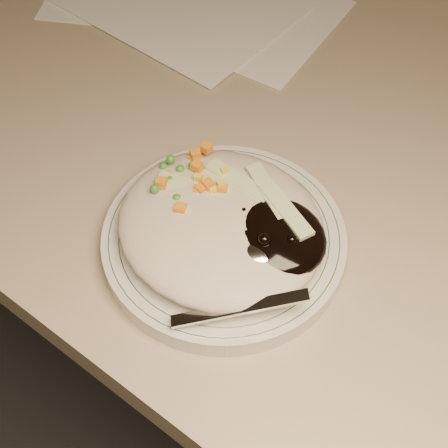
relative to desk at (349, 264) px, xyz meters
The scene contains 4 objects.
desk is the anchor object (origin of this frame).
plate 0.29m from the desk, 108.50° to the right, with size 0.23×0.23×0.02m, color silver.
plate_rim 0.30m from the desk, 108.50° to the right, with size 0.22×0.22×0.00m.
meal 0.31m from the desk, 107.27° to the right, with size 0.21×0.19×0.05m.
Camera 1 is at (0.14, 0.92, 1.23)m, focal length 50.00 mm.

